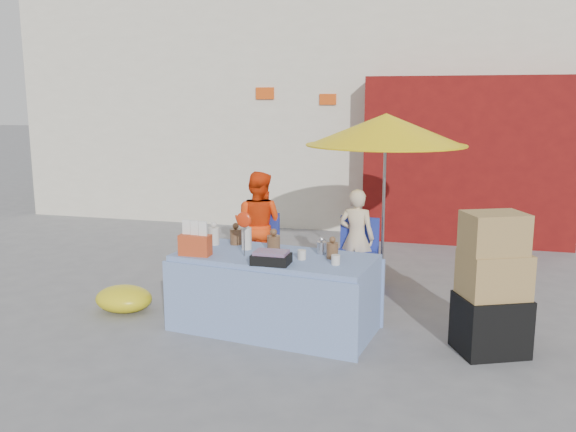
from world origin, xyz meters
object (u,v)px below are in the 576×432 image
(umbrella, at_px, (386,130))
(chair_left, at_px, (255,261))
(market_table, at_px, (274,291))
(box_stack, at_px, (492,289))
(chair_right, at_px, (354,268))
(vendor_beige, at_px, (356,238))
(vendor_orange, at_px, (258,226))

(umbrella, bearing_deg, chair_left, -169.59)
(market_table, distance_m, chair_left, 1.66)
(market_table, xyz_separation_m, chair_left, (-0.68, 1.50, -0.13))
(market_table, distance_m, box_stack, 2.05)
(chair_left, relative_size, chair_right, 1.00)
(market_table, bearing_deg, chair_right, 77.12)
(chair_right, bearing_deg, umbrella, 50.88)
(chair_left, distance_m, umbrella, 2.27)
(chair_left, xyz_separation_m, umbrella, (1.55, 0.28, 1.64))
(chair_left, bearing_deg, chair_right, 7.22)
(chair_right, xyz_separation_m, box_stack, (1.47, -1.55, 0.34))
(market_table, xyz_separation_m, vendor_beige, (0.56, 1.64, 0.21))
(vendor_orange, bearing_deg, umbrella, -167.25)
(vendor_orange, distance_m, umbrella, 1.97)
(chair_right, bearing_deg, chair_left, -172.78)
(vendor_beige, height_order, umbrella, umbrella)
(chair_right, height_order, vendor_orange, vendor_orange)
(chair_right, xyz_separation_m, vendor_beige, (-0.00, 0.13, 0.35))
(chair_left, bearing_deg, box_stack, -22.40)
(chair_left, relative_size, box_stack, 0.66)
(vendor_orange, height_order, vendor_beige, vendor_orange)
(vendor_beige, xyz_separation_m, umbrella, (0.30, 0.15, 1.29))
(vendor_beige, height_order, box_stack, box_stack)
(market_table, bearing_deg, box_stack, 6.51)
(umbrella, distance_m, box_stack, 2.53)
(chair_right, distance_m, box_stack, 2.16)
(market_table, bearing_deg, chair_left, 122.26)
(umbrella, relative_size, box_stack, 1.62)
(chair_right, bearing_deg, vendor_orange, -178.90)
(market_table, relative_size, chair_left, 2.45)
(chair_right, height_order, vendor_beige, vendor_beige)
(chair_left, bearing_deg, vendor_beige, 13.37)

